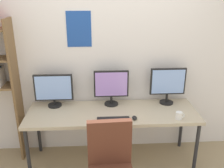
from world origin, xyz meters
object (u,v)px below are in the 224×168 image
(desk, at_px, (112,115))
(monitor_center, at_px, (111,86))
(monitor_right, at_px, (168,84))
(monitor_left, at_px, (54,89))
(coffee_mug, at_px, (179,116))
(computer_mouse, at_px, (135,118))
(keyboard_main, at_px, (113,120))

(desk, height_order, monitor_center, monitor_center)
(desk, bearing_deg, monitor_right, 16.03)
(monitor_left, bearing_deg, coffee_mug, -16.56)
(monitor_center, height_order, computer_mouse, monitor_center)
(monitor_center, relative_size, coffee_mug, 4.40)
(monitor_left, relative_size, keyboard_main, 1.29)
(desk, height_order, coffee_mug, coffee_mug)
(computer_mouse, xyz_separation_m, coffee_mug, (0.52, -0.03, 0.03))
(monitor_center, xyz_separation_m, computer_mouse, (0.25, -0.42, -0.24))
(desk, height_order, monitor_right, monitor_right)
(keyboard_main, bearing_deg, coffee_mug, -0.52)
(keyboard_main, bearing_deg, monitor_left, 149.10)
(desk, height_order, computer_mouse, computer_mouse)
(coffee_mug, bearing_deg, monitor_left, 163.44)
(keyboard_main, relative_size, coffee_mug, 3.60)
(keyboard_main, height_order, coffee_mug, coffee_mug)
(monitor_right, bearing_deg, monitor_center, -180.00)
(monitor_right, xyz_separation_m, keyboard_main, (-0.74, -0.44, -0.26))
(monitor_left, relative_size, monitor_center, 1.05)
(desk, distance_m, monitor_left, 0.82)
(monitor_left, relative_size, monitor_right, 1.01)
(monitor_left, bearing_deg, desk, -16.03)
(computer_mouse, bearing_deg, coffee_mug, -3.29)
(keyboard_main, bearing_deg, computer_mouse, 5.21)
(desk, distance_m, computer_mouse, 0.33)
(monitor_left, bearing_deg, monitor_center, -0.00)
(monitor_right, xyz_separation_m, coffee_mug, (0.03, -0.45, -0.23))
(desk, xyz_separation_m, monitor_left, (-0.74, 0.21, 0.28))
(monitor_center, relative_size, computer_mouse, 4.86)
(desk, distance_m, keyboard_main, 0.24)
(desk, bearing_deg, monitor_left, 163.97)
(monitor_right, distance_m, keyboard_main, 0.90)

